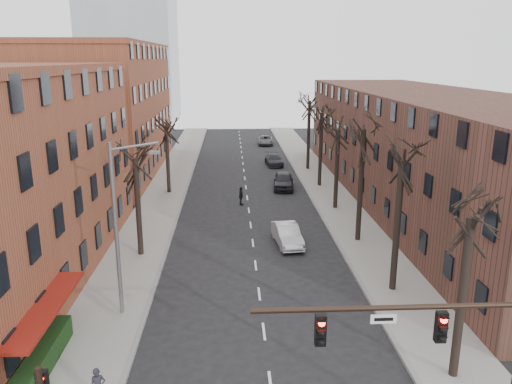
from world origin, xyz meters
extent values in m
cube|color=gray|center=(-8.00, 35.00, 0.07)|extent=(4.00, 90.00, 0.15)
cube|color=gray|center=(8.00, 35.00, 0.07)|extent=(4.00, 90.00, 0.15)
cube|color=brown|center=(-16.00, 44.00, 7.00)|extent=(12.00, 28.00, 14.00)
cube|color=#522E26|center=(16.00, 30.00, 5.00)|extent=(12.00, 50.00, 10.00)
cube|color=maroon|center=(-9.40, 6.00, 0.00)|extent=(1.20, 7.00, 0.15)
cube|color=#193412|center=(-9.50, 5.00, 0.65)|extent=(0.80, 6.00, 1.00)
cylinder|color=black|center=(3.00, -1.00, 6.00)|extent=(8.00, 0.16, 0.16)
cube|color=black|center=(4.50, -1.00, 5.35)|extent=(0.32, 0.22, 0.95)
cube|color=black|center=(1.00, -1.00, 5.35)|extent=(0.32, 0.22, 0.95)
cube|color=silver|center=(2.80, -1.00, 5.65)|extent=(0.75, 0.04, 0.28)
cylinder|color=slate|center=(-7.20, 10.00, 4.50)|extent=(0.20, 0.20, 9.00)
cylinder|color=slate|center=(-6.10, 10.00, 8.80)|extent=(2.39, 0.12, 0.46)
cube|color=slate|center=(-5.10, 10.00, 8.50)|extent=(0.50, 0.22, 0.14)
imported|color=#B8BAC0|center=(2.42, 19.60, 0.73)|extent=(2.03, 4.60, 1.47)
imported|color=black|center=(3.80, 35.36, 0.84)|extent=(2.40, 5.06, 1.67)
imported|color=#21212A|center=(3.80, 46.78, 0.67)|extent=(2.23, 4.75, 1.34)
imported|color=#505157|center=(3.80, 62.06, 0.67)|extent=(2.48, 4.94, 1.34)
imported|color=black|center=(-0.64, 29.64, 0.84)|extent=(0.63, 1.06, 1.69)
camera|label=1|loc=(-1.48, -13.56, 12.83)|focal=35.00mm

